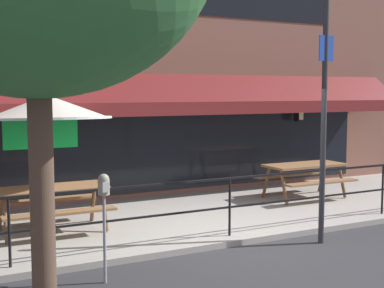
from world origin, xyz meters
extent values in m
plane|color=#2D2D30|center=(0.00, 0.00, 0.00)|extent=(120.00, 120.00, 0.00)
cube|color=#9E998E|center=(0.00, 2.00, 0.05)|extent=(15.00, 4.00, 0.10)
cube|color=brown|center=(0.00, 4.25, 3.41)|extent=(15.00, 0.50, 6.82)
cube|color=black|center=(0.00, 3.99, 1.35)|extent=(12.00, 0.02, 2.30)
cube|color=#19D84C|center=(-2.25, 3.97, 1.65)|extent=(1.50, 0.02, 0.70)
cube|color=maroon|center=(0.00, 3.45, 2.50)|extent=(13.80, 0.92, 0.70)
cube|color=maroon|center=(0.00, 2.94, 2.10)|extent=(13.80, 0.08, 0.28)
cube|color=black|center=(4.12, 3.86, 2.03)|extent=(0.04, 0.28, 0.04)
cube|color=black|center=(4.12, 3.72, 1.85)|extent=(0.18, 0.18, 0.28)
cube|color=beige|center=(4.12, 3.72, 1.85)|extent=(0.13, 0.19, 0.20)
cylinder|color=black|center=(-3.45, 0.30, 0.57)|extent=(0.04, 0.04, 0.95)
cylinder|color=black|center=(0.00, 0.30, 0.57)|extent=(0.04, 0.04, 0.95)
cylinder|color=black|center=(3.45, 0.30, 0.57)|extent=(0.04, 0.04, 0.95)
cube|color=black|center=(0.00, 0.30, 1.05)|extent=(13.80, 0.04, 0.04)
cube|color=black|center=(0.00, 0.30, 0.57)|extent=(13.80, 0.03, 0.03)
cube|color=brown|center=(-2.52, 1.87, 0.84)|extent=(1.80, 0.80, 0.05)
cube|color=brown|center=(-2.52, 1.29, 0.54)|extent=(1.80, 0.26, 0.04)
cube|color=brown|center=(-2.52, 2.45, 0.54)|extent=(1.80, 0.26, 0.04)
cylinder|color=brown|center=(-1.72, 1.55, 0.47)|extent=(0.07, 0.30, 0.73)
cylinder|color=brown|center=(-1.72, 2.19, 0.47)|extent=(0.07, 0.30, 0.73)
cylinder|color=brown|center=(-3.32, 1.55, 0.47)|extent=(0.07, 0.30, 0.73)
cylinder|color=brown|center=(-3.32, 2.19, 0.47)|extent=(0.07, 0.30, 0.73)
cube|color=brown|center=(3.09, 2.19, 0.84)|extent=(1.80, 0.80, 0.05)
cube|color=brown|center=(3.09, 1.61, 0.54)|extent=(1.80, 0.26, 0.04)
cube|color=brown|center=(3.09, 2.77, 0.54)|extent=(1.80, 0.26, 0.04)
cylinder|color=brown|center=(3.89, 1.87, 0.47)|extent=(0.07, 0.30, 0.73)
cylinder|color=brown|center=(3.89, 2.51, 0.47)|extent=(0.07, 0.30, 0.73)
cylinder|color=brown|center=(2.29, 1.87, 0.47)|extent=(0.07, 0.30, 0.73)
cylinder|color=brown|center=(2.29, 2.51, 0.47)|extent=(0.07, 0.30, 0.73)
cylinder|color=#B7B2A8|center=(-2.52, 2.05, 1.25)|extent=(0.04, 0.04, 2.30)
cone|color=silver|center=(-2.52, 2.05, 2.20)|extent=(2.10, 2.11, 0.48)
cylinder|color=white|center=(-2.52, 2.05, 2.01)|extent=(2.14, 2.14, 0.12)
sphere|color=#B7B2A8|center=(-2.52, 2.05, 2.44)|extent=(0.07, 0.07, 0.07)
cylinder|color=gray|center=(-2.41, -0.59, 0.57)|extent=(0.04, 0.04, 1.15)
cylinder|color=gray|center=(-2.41, -0.59, 1.25)|extent=(0.15, 0.15, 0.20)
sphere|color=gray|center=(-2.41, -0.59, 1.35)|extent=(0.14, 0.14, 0.14)
cube|color=silver|center=(-2.41, -0.67, 1.26)|extent=(0.08, 0.01, 0.13)
cylinder|color=#2D2D33|center=(1.28, -0.45, 2.18)|extent=(0.09, 0.09, 4.35)
cube|color=blue|center=(1.28, -0.47, 3.13)|extent=(0.28, 0.02, 0.40)
cylinder|color=brown|center=(-3.25, -0.90, 1.39)|extent=(0.28, 0.28, 2.78)
camera|label=1|loc=(-4.49, -7.04, 2.46)|focal=50.00mm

